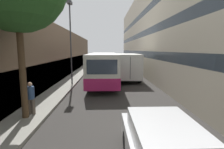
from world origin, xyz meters
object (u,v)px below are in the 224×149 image
at_px(bus, 103,67).
at_px(pedestrian, 31,97).
at_px(street_lamp, 70,28).
at_px(box_truck, 126,65).

height_order(bus, pedestrian, bus).
bearing_deg(pedestrian, street_lamp, 85.96).
bearing_deg(box_truck, street_lamp, -146.43).
xyz_separation_m(bus, box_truck, (2.41, 2.28, -0.01)).
xyz_separation_m(bus, pedestrian, (-3.28, -8.41, -0.54)).
distance_m(box_truck, street_lamp, 7.13).
xyz_separation_m(bus, street_lamp, (-2.76, -1.16, 3.50)).
relative_size(bus, box_truck, 1.40).
distance_m(box_truck, pedestrian, 12.12).
height_order(bus, street_lamp, street_lamp).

